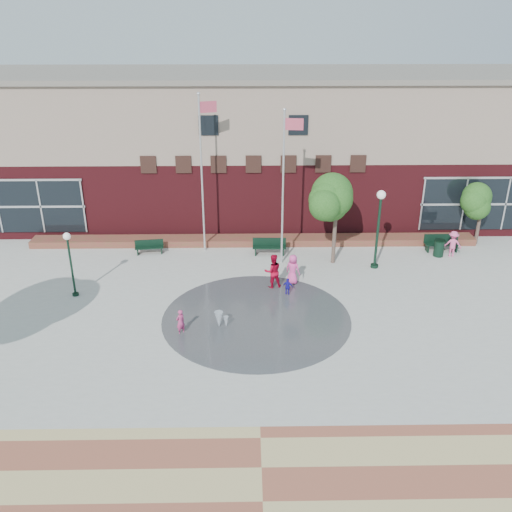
{
  "coord_description": "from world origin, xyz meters",
  "views": [
    {
      "loc": [
        -0.37,
        -17.95,
        12.37
      ],
      "look_at": [
        0.0,
        4.0,
        2.6
      ],
      "focal_mm": 38.0,
      "sensor_mm": 36.0,
      "label": 1
    }
  ],
  "objects_px": {
    "flagpole_left": "(202,167)",
    "child_splash": "(180,322)",
    "flagpole_right": "(284,181)",
    "bench_left": "(149,250)",
    "trash_can": "(439,248)"
  },
  "relations": [
    {
      "from": "flagpole_right",
      "to": "bench_left",
      "type": "distance_m",
      "value": 8.74
    },
    {
      "from": "flagpole_left",
      "to": "bench_left",
      "type": "distance_m",
      "value": 5.63
    },
    {
      "from": "trash_can",
      "to": "child_splash",
      "type": "height_order",
      "value": "child_splash"
    },
    {
      "from": "flagpole_right",
      "to": "child_splash",
      "type": "relative_size",
      "value": 7.25
    },
    {
      "from": "flagpole_left",
      "to": "child_splash",
      "type": "relative_size",
      "value": 7.73
    },
    {
      "from": "bench_left",
      "to": "trash_can",
      "type": "distance_m",
      "value": 16.26
    },
    {
      "from": "flagpole_left",
      "to": "child_splash",
      "type": "height_order",
      "value": "flagpole_left"
    },
    {
      "from": "trash_can",
      "to": "child_splash",
      "type": "bearing_deg",
      "value": -149.9
    },
    {
      "from": "flagpole_right",
      "to": "bench_left",
      "type": "bearing_deg",
      "value": 177.9
    },
    {
      "from": "bench_left",
      "to": "trash_can",
      "type": "xyz_separation_m",
      "value": [
        16.25,
        -0.62,
        0.24
      ]
    },
    {
      "from": "child_splash",
      "to": "flagpole_right",
      "type": "bearing_deg",
      "value": -166.02
    },
    {
      "from": "bench_left",
      "to": "child_splash",
      "type": "xyz_separation_m",
      "value": [
        2.71,
        -8.47,
        0.31
      ]
    },
    {
      "from": "bench_left",
      "to": "trash_can",
      "type": "relative_size",
      "value": 1.66
    },
    {
      "from": "flagpole_right",
      "to": "trash_can",
      "type": "bearing_deg",
      "value": 13.3
    },
    {
      "from": "flagpole_left",
      "to": "bench_left",
      "type": "height_order",
      "value": "flagpole_left"
    }
  ]
}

